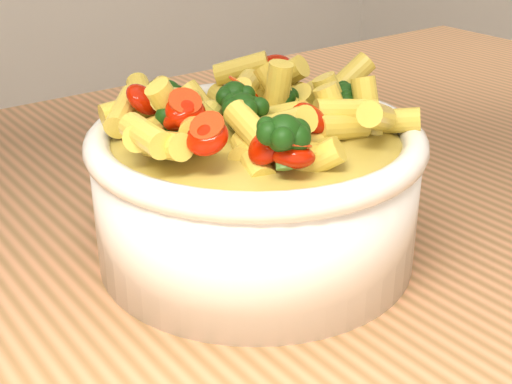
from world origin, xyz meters
TOP-DOWN VIEW (x-y plane):
  - table at (0.00, 0.00)m, footprint 1.20×0.80m
  - serving_bowl at (-0.10, -0.02)m, footprint 0.22×0.22m
  - pasta_salad at (-0.10, -0.02)m, footprint 0.18×0.18m

SIDE VIEW (x-z plane):
  - table at x=0.00m, z-range 0.35..1.25m
  - serving_bowl at x=-0.10m, z-range 0.90..1.00m
  - pasta_salad at x=-0.10m, z-range 0.99..1.03m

